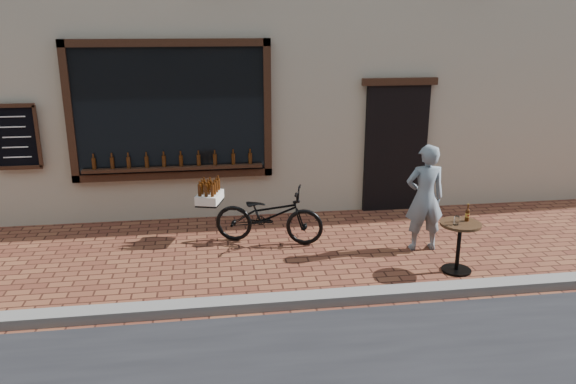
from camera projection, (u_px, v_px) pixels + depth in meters
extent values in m
plane|color=#5D2C1E|center=(331.00, 311.00, 6.54)|extent=(90.00, 90.00, 0.00)
cube|color=slate|center=(327.00, 298.00, 6.71)|extent=(90.00, 0.25, 0.12)
cube|color=black|center=(171.00, 111.00, 8.99)|extent=(3.00, 0.06, 2.00)
cube|color=black|center=(166.00, 43.00, 8.66)|extent=(3.24, 0.10, 0.12)
cube|color=black|center=(174.00, 175.00, 9.28)|extent=(3.24, 0.10, 0.12)
cube|color=black|center=(69.00, 113.00, 8.76)|extent=(0.12, 0.10, 2.24)
cube|color=black|center=(267.00, 109.00, 9.19)|extent=(0.12, 0.10, 2.24)
cube|color=black|center=(174.00, 168.00, 9.20)|extent=(2.90, 0.16, 0.05)
cube|color=black|center=(396.00, 149.00, 9.75)|extent=(1.10, 0.10, 2.20)
cube|color=black|center=(400.00, 82.00, 9.38)|extent=(1.30, 0.10, 0.12)
cube|color=black|center=(16.00, 137.00, 8.75)|extent=(0.62, 0.04, 0.92)
cylinder|color=#3D1C07|center=(94.00, 164.00, 8.99)|extent=(0.06, 0.06, 0.19)
cylinder|color=#3D1C07|center=(112.00, 163.00, 9.03)|extent=(0.06, 0.06, 0.19)
cylinder|color=#3D1C07|center=(130.00, 162.00, 9.07)|extent=(0.06, 0.06, 0.19)
cylinder|color=#3D1C07|center=(147.00, 162.00, 9.11)|extent=(0.06, 0.06, 0.19)
cylinder|color=#3D1C07|center=(165.00, 161.00, 9.14)|extent=(0.06, 0.06, 0.19)
cylinder|color=#3D1C07|center=(182.00, 161.00, 9.18)|extent=(0.06, 0.06, 0.19)
cylinder|color=#3D1C07|center=(199.00, 160.00, 9.22)|extent=(0.06, 0.06, 0.19)
cylinder|color=#3D1C07|center=(216.00, 159.00, 9.26)|extent=(0.06, 0.06, 0.19)
cylinder|color=#3D1C07|center=(233.00, 159.00, 9.30)|extent=(0.06, 0.06, 0.19)
cylinder|color=#3D1C07|center=(250.00, 158.00, 9.34)|extent=(0.06, 0.06, 0.19)
imported|color=black|center=(269.00, 215.00, 8.44)|extent=(1.74, 1.02, 0.86)
cube|color=black|center=(210.00, 202.00, 8.51)|extent=(0.44, 0.53, 0.03)
cube|color=white|center=(210.00, 197.00, 8.49)|extent=(0.45, 0.55, 0.13)
cylinder|color=#3D1C07|center=(212.00, 191.00, 8.27)|extent=(0.05, 0.05, 0.18)
cylinder|color=#3D1C07|center=(206.00, 191.00, 8.28)|extent=(0.05, 0.05, 0.18)
cylinder|color=#3D1C07|center=(200.00, 190.00, 8.29)|extent=(0.05, 0.05, 0.18)
cylinder|color=#3D1C07|center=(214.00, 189.00, 8.38)|extent=(0.05, 0.05, 0.18)
cylinder|color=#3D1C07|center=(208.00, 188.00, 8.39)|extent=(0.05, 0.05, 0.18)
cylinder|color=#3D1C07|center=(202.00, 188.00, 8.40)|extent=(0.05, 0.05, 0.18)
cylinder|color=#3D1C07|center=(216.00, 186.00, 8.49)|extent=(0.05, 0.05, 0.18)
cylinder|color=#3D1C07|center=(210.00, 186.00, 8.50)|extent=(0.05, 0.05, 0.18)
cylinder|color=#3D1C07|center=(204.00, 186.00, 8.51)|extent=(0.05, 0.05, 0.18)
cylinder|color=#3D1C07|center=(218.00, 184.00, 8.59)|extent=(0.05, 0.05, 0.18)
cylinder|color=black|center=(456.00, 270.00, 7.57)|extent=(0.40, 0.40, 0.03)
cylinder|color=black|center=(458.00, 247.00, 7.48)|extent=(0.05, 0.05, 0.63)
cylinder|color=black|center=(461.00, 224.00, 7.38)|extent=(0.54, 0.54, 0.04)
cylinder|color=gold|center=(467.00, 215.00, 7.42)|extent=(0.06, 0.06, 0.05)
cylinder|color=white|center=(457.00, 220.00, 7.29)|extent=(0.07, 0.07, 0.12)
imported|color=slate|center=(425.00, 198.00, 8.10)|extent=(0.58, 0.39, 1.58)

